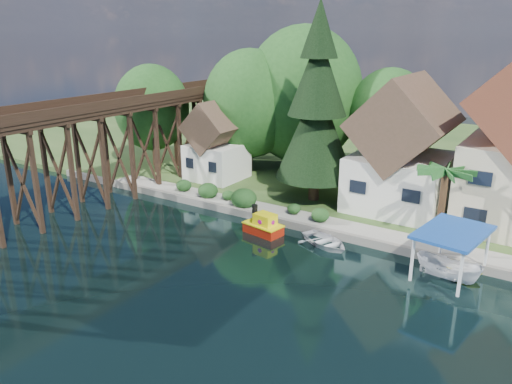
% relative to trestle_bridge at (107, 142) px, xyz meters
% --- Properties ---
extents(ground, '(140.00, 140.00, 0.00)m').
position_rel_trestle_bridge_xyz_m(ground, '(16.00, -5.17, -5.35)').
color(ground, black).
rests_on(ground, ground).
extents(bank, '(140.00, 52.00, 0.50)m').
position_rel_trestle_bridge_xyz_m(bank, '(16.00, 28.83, -5.10)').
color(bank, '#28451B').
rests_on(bank, ground).
extents(seawall, '(60.00, 0.40, 0.62)m').
position_rel_trestle_bridge_xyz_m(seawall, '(20.00, 2.83, -5.04)').
color(seawall, slate).
rests_on(seawall, ground).
extents(promenade, '(50.00, 2.60, 0.06)m').
position_rel_trestle_bridge_xyz_m(promenade, '(22.00, 4.13, -4.82)').
color(promenade, gray).
rests_on(promenade, bank).
extents(trestle_bridge, '(4.12, 44.18, 9.30)m').
position_rel_trestle_bridge_xyz_m(trestle_bridge, '(0.00, 0.00, 0.00)').
color(trestle_bridge, black).
rests_on(trestle_bridge, ground).
extents(house_left, '(7.64, 8.64, 11.02)m').
position_rel_trestle_bridge_xyz_m(house_left, '(23.00, 10.83, -0.21)').
color(house_left, white).
rests_on(house_left, bank).
extents(shed, '(5.09, 5.40, 7.85)m').
position_rel_trestle_bridge_xyz_m(shed, '(5.00, 9.33, -1.52)').
color(shed, white).
rests_on(shed, bank).
extents(bg_trees, '(49.90, 13.30, 10.57)m').
position_rel_trestle_bridge_xyz_m(bg_trees, '(17.00, 16.08, 1.94)').
color(bg_trees, '#382314').
rests_on(bg_trees, bank).
extents(shrubs, '(15.76, 2.47, 1.70)m').
position_rel_trestle_bridge_xyz_m(shrubs, '(11.40, 4.09, -4.12)').
color(shrubs, '#143A15').
rests_on(shrubs, bank).
extents(conifer, '(6.79, 6.79, 16.72)m').
position_rel_trestle_bridge_xyz_m(conifer, '(16.12, 8.74, 3.20)').
color(conifer, '#382314').
rests_on(conifer, bank).
extents(palm_tree, '(4.91, 4.91, 5.55)m').
position_rel_trestle_bridge_xyz_m(palm_tree, '(27.57, 5.75, -0.00)').
color(palm_tree, '#382314').
rests_on(palm_tree, bank).
extents(tugboat, '(3.22, 2.10, 2.17)m').
position_rel_trestle_bridge_xyz_m(tugboat, '(15.95, 0.71, -4.70)').
color(tugboat, '#AE1E0B').
rests_on(tugboat, ground).
extents(boat_white_a, '(4.89, 4.29, 0.84)m').
position_rel_trestle_bridge_xyz_m(boat_white_a, '(20.82, 1.28, -4.93)').
color(boat_white_a, silver).
rests_on(boat_white_a, ground).
extents(boat_canopy, '(4.31, 5.57, 3.29)m').
position_rel_trestle_bridge_xyz_m(boat_canopy, '(29.43, 0.76, -3.94)').
color(boat_canopy, white).
rests_on(boat_canopy, ground).
extents(boat_yellow, '(2.48, 2.21, 1.19)m').
position_rel_trestle_bridge_xyz_m(boat_yellow, '(30.13, 1.62, -4.75)').
color(boat_yellow, gold).
rests_on(boat_yellow, ground).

